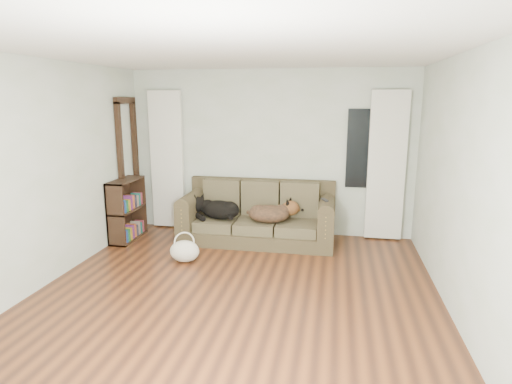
% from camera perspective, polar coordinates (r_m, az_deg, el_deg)
% --- Properties ---
extents(floor, '(5.00, 5.00, 0.00)m').
position_cam_1_polar(floor, '(4.83, -3.06, -14.04)').
color(floor, '#3A1F13').
rests_on(floor, ground).
extents(ceiling, '(5.00, 5.00, 0.00)m').
position_cam_1_polar(ceiling, '(4.36, -3.47, 18.30)').
color(ceiling, white).
rests_on(ceiling, ground).
extents(wall_back, '(4.50, 0.04, 2.60)m').
position_cam_1_polar(wall_back, '(6.84, 1.80, 5.22)').
color(wall_back, silver).
rests_on(wall_back, ground).
extents(wall_left, '(0.04, 5.00, 2.60)m').
position_cam_1_polar(wall_left, '(5.41, -27.08, 1.98)').
color(wall_left, silver).
rests_on(wall_left, ground).
extents(wall_right, '(0.04, 5.00, 2.60)m').
position_cam_1_polar(wall_right, '(4.45, 26.13, 0.10)').
color(wall_right, silver).
rests_on(wall_right, ground).
extents(curtain_left, '(0.55, 0.08, 2.25)m').
position_cam_1_polar(curtain_left, '(7.24, -11.76, 4.17)').
color(curtain_left, white).
rests_on(curtain_left, ground).
extents(curtain_right, '(0.55, 0.08, 2.25)m').
position_cam_1_polar(curtain_right, '(6.74, 17.01, 3.30)').
color(curtain_right, white).
rests_on(curtain_right, ground).
extents(window_pane, '(0.50, 0.03, 1.20)m').
position_cam_1_polar(window_pane, '(6.73, 14.12, 5.60)').
color(window_pane, black).
rests_on(window_pane, wall_back).
extents(door_casing, '(0.07, 0.60, 2.10)m').
position_cam_1_polar(door_casing, '(7.13, -16.58, 2.98)').
color(door_casing, black).
rests_on(door_casing, ground).
extents(sofa, '(2.32, 1.00, 0.95)m').
position_cam_1_polar(sofa, '(6.51, 0.18, -2.77)').
color(sofa, '#403826').
rests_on(sofa, floor).
extents(dog_black_lab, '(0.79, 0.69, 0.28)m').
position_cam_1_polar(dog_black_lab, '(6.59, -5.18, -2.36)').
color(dog_black_lab, black).
rests_on(dog_black_lab, sofa).
extents(dog_shepherd, '(0.67, 0.50, 0.28)m').
position_cam_1_polar(dog_shepherd, '(6.36, 2.08, -2.75)').
color(dog_shepherd, black).
rests_on(dog_shepherd, sofa).
extents(tv_remote, '(0.12, 0.19, 0.02)m').
position_cam_1_polar(tv_remote, '(6.20, 9.14, -1.03)').
color(tv_remote, black).
rests_on(tv_remote, sofa).
extents(tote_bag, '(0.45, 0.37, 0.29)m').
position_cam_1_polar(tote_bag, '(5.86, -9.50, -7.66)').
color(tote_bag, silver).
rests_on(tote_bag, floor).
extents(bookshelf, '(0.35, 0.78, 0.95)m').
position_cam_1_polar(bookshelf, '(6.88, -16.83, -2.05)').
color(bookshelf, black).
rests_on(bookshelf, floor).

